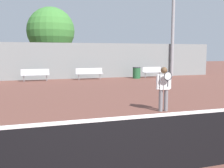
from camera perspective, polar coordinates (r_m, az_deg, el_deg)
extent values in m
cube|color=black|center=(4.39, 3.03, -14.11)|extent=(11.94, 0.03, 1.01)
cube|color=white|center=(4.23, 3.07, -7.38)|extent=(11.94, 0.04, 0.05)
cylinder|color=slate|center=(9.45, 10.55, -3.55)|extent=(0.14, 0.14, 0.78)
cylinder|color=slate|center=(9.55, 11.66, -3.47)|extent=(0.14, 0.14, 0.78)
cube|color=white|center=(9.41, 11.20, 0.44)|extent=(0.38, 0.20, 0.54)
cylinder|color=white|center=(9.29, 9.91, 0.44)|extent=(0.10, 0.10, 0.52)
cylinder|color=white|center=(9.52, 12.47, 0.54)|extent=(0.10, 0.10, 0.52)
sphere|color=brown|center=(9.37, 11.26, 2.95)|extent=(0.23, 0.23, 0.23)
cylinder|color=black|center=(9.17, 12.05, 0.11)|extent=(0.03, 0.03, 0.22)
torus|color=black|center=(9.14, 12.09, 1.69)|extent=(0.31, 0.03, 0.31)
cylinder|color=silver|center=(9.14, 12.09, 1.69)|extent=(0.27, 0.01, 0.27)
cube|color=silver|center=(22.06, 8.83, 2.59)|extent=(1.67, 0.40, 0.04)
cylinder|color=gray|center=(21.79, 7.25, 1.92)|extent=(0.06, 0.06, 0.45)
cylinder|color=gray|center=(22.39, 10.35, 1.99)|extent=(0.06, 0.06, 0.45)
cube|color=silver|center=(22.21, 8.64, 3.19)|extent=(1.67, 0.04, 0.40)
cube|color=silver|center=(20.25, -4.91, 2.27)|extent=(2.09, 0.40, 0.04)
cylinder|color=gray|center=(20.10, -7.23, 1.50)|extent=(0.06, 0.06, 0.45)
cylinder|color=gray|center=(20.47, -2.61, 1.65)|extent=(0.06, 0.06, 0.45)
cube|color=silver|center=(20.40, -5.02, 2.92)|extent=(2.09, 0.04, 0.40)
cube|color=silver|center=(19.75, -16.35, 1.90)|extent=(2.00, 0.40, 0.04)
cylinder|color=gray|center=(19.77, -18.64, 1.11)|extent=(0.06, 0.06, 0.45)
cylinder|color=gray|center=(19.81, -14.02, 1.28)|extent=(0.06, 0.06, 0.45)
cube|color=silver|center=(19.91, -16.39, 2.57)|extent=(2.00, 0.04, 0.40)
cylinder|color=#939399|center=(24.09, 13.12, 12.38)|extent=(0.29, 0.29, 8.95)
cylinder|color=#235B33|center=(21.32, 5.37, 2.39)|extent=(0.62, 0.62, 0.87)
cylinder|color=#333338|center=(21.29, 5.38, 3.61)|extent=(0.65, 0.65, 0.04)
cube|color=gray|center=(20.94, -13.76, 4.87)|extent=(29.06, 0.06, 2.85)
cylinder|color=brown|center=(26.07, -12.99, 4.67)|extent=(0.40, 0.40, 2.33)
sphere|color=#428438|center=(26.14, -13.16, 11.17)|extent=(4.50, 4.50, 4.50)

